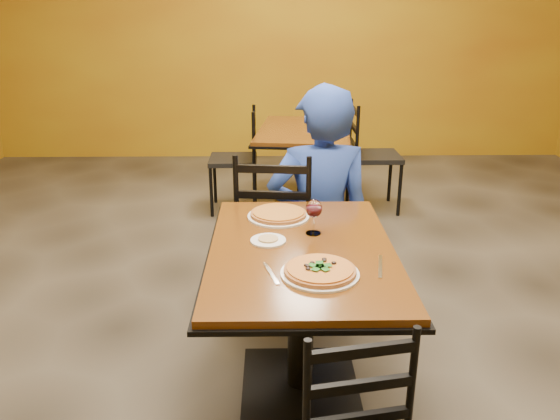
{
  "coord_description": "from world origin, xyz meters",
  "views": [
    {
      "loc": [
        -0.13,
        -2.66,
        1.72
      ],
      "look_at": [
        -0.09,
        -0.3,
        0.85
      ],
      "focal_mm": 34.62,
      "sensor_mm": 36.0,
      "label": 1
    }
  ],
  "objects_px": {
    "chair_main_far": "(276,227)",
    "chair_second_left": "(233,160)",
    "plate_main": "(320,274)",
    "table_main": "(301,286)",
    "side_plate": "(268,241)",
    "pizza_far": "(278,213)",
    "wine_glass": "(314,215)",
    "plate_far": "(278,216)",
    "chair_second_right": "(375,157)",
    "pizza_main": "(320,270)",
    "diner": "(320,195)",
    "table_second": "(304,150)"
  },
  "relations": [
    {
      "from": "chair_main_far",
      "to": "chair_second_left",
      "type": "bearing_deg",
      "value": -71.55
    },
    {
      "from": "plate_main",
      "to": "chair_second_left",
      "type": "bearing_deg",
      "value": 100.68
    },
    {
      "from": "table_main",
      "to": "side_plate",
      "type": "height_order",
      "value": "side_plate"
    },
    {
      "from": "pizza_far",
      "to": "wine_glass",
      "type": "bearing_deg",
      "value": -53.37
    },
    {
      "from": "plate_far",
      "to": "side_plate",
      "type": "distance_m",
      "value": 0.31
    },
    {
      "from": "plate_main",
      "to": "chair_second_right",
      "type": "bearing_deg",
      "value": 75.23
    },
    {
      "from": "table_main",
      "to": "chair_second_left",
      "type": "bearing_deg",
      "value": 100.56
    },
    {
      "from": "chair_second_left",
      "to": "pizza_main",
      "type": "height_order",
      "value": "chair_second_left"
    },
    {
      "from": "diner",
      "to": "chair_main_far",
      "type": "bearing_deg",
      "value": 8.34
    },
    {
      "from": "plate_main",
      "to": "plate_far",
      "type": "xyz_separation_m",
      "value": [
        -0.15,
        0.63,
        0.0
      ]
    },
    {
      "from": "chair_second_left",
      "to": "plate_far",
      "type": "relative_size",
      "value": 3.0
    },
    {
      "from": "chair_main_far",
      "to": "pizza_far",
      "type": "height_order",
      "value": "chair_main_far"
    },
    {
      "from": "diner",
      "to": "chair_second_left",
      "type": "bearing_deg",
      "value": -72.98
    },
    {
      "from": "plate_far",
      "to": "plate_main",
      "type": "bearing_deg",
      "value": -76.34
    },
    {
      "from": "side_plate",
      "to": "wine_glass",
      "type": "relative_size",
      "value": 0.89
    },
    {
      "from": "plate_far",
      "to": "diner",
      "type": "bearing_deg",
      "value": 65.38
    },
    {
      "from": "chair_main_far",
      "to": "chair_second_right",
      "type": "xyz_separation_m",
      "value": [
        0.91,
        1.68,
        -0.0
      ]
    },
    {
      "from": "chair_second_left",
      "to": "plate_far",
      "type": "height_order",
      "value": "chair_second_left"
    },
    {
      "from": "plate_main",
      "to": "table_main",
      "type": "bearing_deg",
      "value": 101.84
    },
    {
      "from": "table_main",
      "to": "diner",
      "type": "height_order",
      "value": "diner"
    },
    {
      "from": "pizza_far",
      "to": "table_main",
      "type": "bearing_deg",
      "value": -75.04
    },
    {
      "from": "chair_main_far",
      "to": "pizza_far",
      "type": "bearing_deg",
      "value": 97.13
    },
    {
      "from": "pizza_far",
      "to": "chair_second_left",
      "type": "bearing_deg",
      "value": 99.81
    },
    {
      "from": "plate_far",
      "to": "pizza_far",
      "type": "height_order",
      "value": "pizza_far"
    },
    {
      "from": "pizza_main",
      "to": "wine_glass",
      "type": "xyz_separation_m",
      "value": [
        0.01,
        0.42,
        0.07
      ]
    },
    {
      "from": "table_main",
      "to": "pizza_main",
      "type": "bearing_deg",
      "value": -78.16
    },
    {
      "from": "chair_second_left",
      "to": "pizza_main",
      "type": "relative_size",
      "value": 3.27
    },
    {
      "from": "table_second",
      "to": "wine_glass",
      "type": "bearing_deg",
      "value": -92.39
    },
    {
      "from": "chair_second_right",
      "to": "pizza_far",
      "type": "bearing_deg",
      "value": 157.2
    },
    {
      "from": "diner",
      "to": "wine_glass",
      "type": "bearing_deg",
      "value": 77.89
    },
    {
      "from": "chair_second_left",
      "to": "side_plate",
      "type": "bearing_deg",
      "value": 6.71
    },
    {
      "from": "table_second",
      "to": "pizza_far",
      "type": "xyz_separation_m",
      "value": [
        -0.26,
        -2.19,
        0.22
      ]
    },
    {
      "from": "chair_main_far",
      "to": "table_second",
      "type": "bearing_deg",
      "value": -93.06
    },
    {
      "from": "table_main",
      "to": "wine_glass",
      "type": "distance_m",
      "value": 0.33
    },
    {
      "from": "chair_second_right",
      "to": "pizza_main",
      "type": "distance_m",
      "value": 2.93
    },
    {
      "from": "plate_main",
      "to": "pizza_far",
      "type": "relative_size",
      "value": 1.11
    },
    {
      "from": "pizza_main",
      "to": "side_plate",
      "type": "xyz_separation_m",
      "value": [
        -0.2,
        0.33,
        -0.02
      ]
    },
    {
      "from": "table_main",
      "to": "pizza_far",
      "type": "distance_m",
      "value": 0.44
    },
    {
      "from": "chair_main_far",
      "to": "side_plate",
      "type": "xyz_separation_m",
      "value": [
        -0.04,
        -0.81,
        0.26
      ]
    },
    {
      "from": "plate_main",
      "to": "side_plate",
      "type": "height_order",
      "value": "same"
    },
    {
      "from": "table_second",
      "to": "pizza_main",
      "type": "relative_size",
      "value": 4.56
    },
    {
      "from": "plate_far",
      "to": "side_plate",
      "type": "height_order",
      "value": "same"
    },
    {
      "from": "table_second",
      "to": "diner",
      "type": "relative_size",
      "value": 0.96
    },
    {
      "from": "table_main",
      "to": "chair_second_left",
      "type": "relative_size",
      "value": 1.32
    },
    {
      "from": "table_second",
      "to": "chair_main_far",
      "type": "distance_m",
      "value": 1.7
    },
    {
      "from": "diner",
      "to": "wine_glass",
      "type": "xyz_separation_m",
      "value": [
        -0.1,
        -0.79,
        0.17
      ]
    },
    {
      "from": "diner",
      "to": "side_plate",
      "type": "distance_m",
      "value": 0.93
    },
    {
      "from": "chair_second_right",
      "to": "side_plate",
      "type": "xyz_separation_m",
      "value": [
        -0.95,
        -2.49,
        0.26
      ]
    },
    {
      "from": "diner",
      "to": "wine_glass",
      "type": "distance_m",
      "value": 0.81
    },
    {
      "from": "table_second",
      "to": "chair_second_right",
      "type": "bearing_deg",
      "value": 0.0
    }
  ]
}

